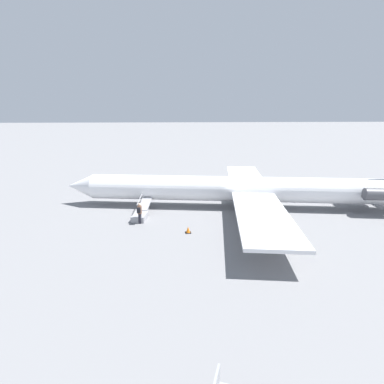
# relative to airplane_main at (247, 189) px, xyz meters

# --- Properties ---
(ground_plane) EXTENTS (600.00, 600.00, 0.00)m
(ground_plane) POSITION_rel_airplane_main_xyz_m (0.92, -0.16, -1.85)
(ground_plane) COLOR slate
(airplane_main) EXTENTS (33.64, 26.21, 6.22)m
(airplane_main) POSITION_rel_airplane_main_xyz_m (0.00, 0.00, 0.00)
(airplane_main) COLOR white
(airplane_main) RESTS_ON ground
(boarding_stairs) EXTENTS (1.69, 4.13, 1.60)m
(boarding_stairs) POSITION_rel_airplane_main_xyz_m (9.87, 2.02, -1.49)
(boarding_stairs) COLOR #99999E
(boarding_stairs) RESTS_ON ground
(passenger) EXTENTS (0.38, 0.56, 1.74)m
(passenger) POSITION_rel_airplane_main_xyz_m (9.86, 3.34, -0.85)
(passenger) COLOR #23232D
(passenger) RESTS_ON ground
(traffic_cone_near_stairs) EXTENTS (0.44, 0.44, 0.49)m
(traffic_cone_near_stairs) POSITION_rel_airplane_main_xyz_m (6.08, 5.74, -1.63)
(traffic_cone_near_stairs) COLOR black
(traffic_cone_near_stairs) RESTS_ON ground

